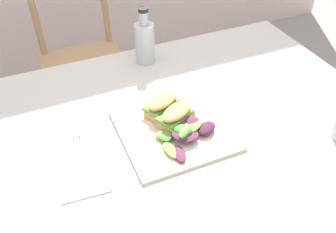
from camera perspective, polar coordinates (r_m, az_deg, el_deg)
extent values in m
cube|color=#BCB7AD|center=(0.96, 0.85, -4.29)|extent=(1.27, 0.96, 0.03)
cube|color=#2D2D33|center=(1.70, 12.57, 1.45)|extent=(0.07, 0.07, 0.71)
cylinder|color=tan|center=(1.82, -15.86, -2.06)|extent=(0.03, 0.03, 0.43)
cylinder|color=tan|center=(1.86, -5.66, 0.64)|extent=(0.03, 0.03, 0.43)
cylinder|color=tan|center=(2.09, -17.55, 3.86)|extent=(0.03, 0.03, 0.43)
cylinder|color=tan|center=(2.12, -8.57, 6.13)|extent=(0.03, 0.03, 0.43)
cube|color=tan|center=(1.83, -12.91, 7.86)|extent=(0.40, 0.40, 0.02)
cylinder|color=tan|center=(1.88, -20.38, 14.90)|extent=(0.03, 0.03, 0.42)
cylinder|color=tan|center=(1.91, -10.02, 17.28)|extent=(0.03, 0.03, 0.42)
cube|color=beige|center=(0.97, 0.93, -2.08)|extent=(0.29, 0.29, 0.01)
cube|color=tan|center=(0.98, 1.37, -0.65)|extent=(0.11, 0.09, 0.02)
cube|color=#6B9E47|center=(0.97, 1.10, 0.20)|extent=(0.11, 0.10, 0.01)
ellipsoid|color=tan|center=(0.96, 1.40, 0.83)|extent=(0.12, 0.10, 0.02)
cube|color=tan|center=(1.01, -0.85, 1.07)|extent=(0.11, 0.09, 0.02)
cube|color=#6B9E47|center=(1.00, -1.13, 1.91)|extent=(0.11, 0.10, 0.01)
ellipsoid|color=tan|center=(0.99, -0.87, 2.54)|extent=(0.12, 0.10, 0.02)
ellipsoid|color=#84A84C|center=(0.94, -0.93, -3.19)|extent=(0.04, 0.05, 0.02)
ellipsoid|color=#84A84C|center=(0.90, 0.40, -5.34)|extent=(0.03, 0.06, 0.01)
ellipsoid|color=#6B9E47|center=(0.98, 1.39, -0.39)|extent=(0.07, 0.07, 0.02)
ellipsoid|color=#602D47|center=(0.96, 1.92, -0.99)|extent=(0.04, 0.06, 0.02)
ellipsoid|color=#602D47|center=(0.92, 1.96, -2.87)|extent=(0.06, 0.06, 0.01)
ellipsoid|color=#3D7033|center=(0.96, 1.31, -1.22)|extent=(0.06, 0.07, 0.01)
ellipsoid|color=#6B9E47|center=(0.92, 2.63, -2.26)|extent=(0.06, 0.06, 0.02)
ellipsoid|color=#518438|center=(0.97, 3.95, -0.88)|extent=(0.05, 0.06, 0.01)
ellipsoid|color=#518438|center=(0.93, -0.38, -3.00)|extent=(0.05, 0.05, 0.01)
ellipsoid|color=#602D47|center=(0.90, 1.83, -5.94)|extent=(0.04, 0.06, 0.01)
ellipsoid|color=#602D47|center=(0.96, 3.84, -0.79)|extent=(0.05, 0.05, 0.02)
ellipsoid|color=#518438|center=(0.93, 2.38, -2.13)|extent=(0.06, 0.06, 0.02)
ellipsoid|color=#602D47|center=(0.92, 3.21, -3.08)|extent=(0.06, 0.05, 0.01)
ellipsoid|color=#84A84C|center=(0.94, 4.16, -1.54)|extent=(0.07, 0.05, 0.01)
ellipsoid|color=#4C2338|center=(0.96, 6.12, -1.86)|extent=(0.07, 0.06, 0.02)
cube|color=silver|center=(0.93, -13.77, -6.67)|extent=(0.13, 0.25, 0.00)
cube|color=silver|center=(0.91, -13.66, -7.53)|extent=(0.03, 0.14, 0.00)
cube|color=silver|center=(0.98, -14.24, -3.59)|extent=(0.03, 0.05, 0.00)
cube|color=#38383D|center=(0.98, -13.84, -3.15)|extent=(0.01, 0.03, 0.00)
cube|color=#38383D|center=(0.98, -14.30, -3.24)|extent=(0.01, 0.03, 0.00)
cube|color=#38383D|center=(0.98, -14.76, -3.33)|extent=(0.01, 0.03, 0.00)
cylinder|color=#472819|center=(1.24, -3.66, 10.66)|extent=(0.06, 0.06, 0.09)
cylinder|color=#B2BCB7|center=(1.23, -3.70, 11.48)|extent=(0.07, 0.07, 0.13)
cylinder|color=#B2BCB7|center=(1.19, -3.89, 15.26)|extent=(0.03, 0.03, 0.04)
cylinder|color=black|center=(1.17, -3.95, 16.51)|extent=(0.03, 0.03, 0.01)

